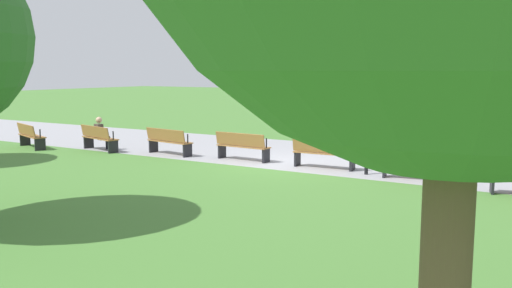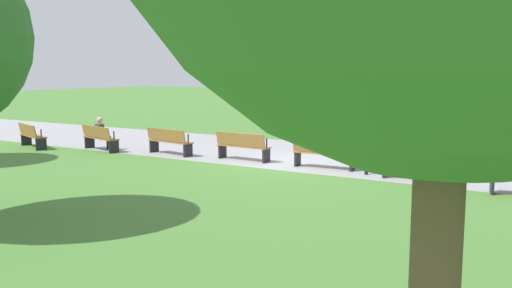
{
  "view_description": "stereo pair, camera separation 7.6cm",
  "coord_description": "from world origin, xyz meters",
  "px_view_note": "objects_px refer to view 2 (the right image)",
  "views": [
    {
      "loc": [
        7.62,
        -14.46,
        2.84
      ],
      "look_at": [
        -0.0,
        -1.6,
        0.8
      ],
      "focal_mm": 38.07,
      "sensor_mm": 36.0,
      "label": 1
    },
    {
      "loc": [
        7.69,
        -14.43,
        2.84
      ],
      "look_at": [
        -0.0,
        -1.6,
        0.8
      ],
      "focal_mm": 38.07,
      "sensor_mm": 36.0,
      "label": 2
    }
  ],
  "objects_px": {
    "bench_7": "(418,162)",
    "person_seated": "(102,132)",
    "bench_2": "(31,135)",
    "bench_3": "(99,137)",
    "bench_5": "(242,146)",
    "lamp_post": "(369,82)",
    "kiosk": "(477,103)",
    "bench_4": "(169,141)",
    "bench_6": "(324,152)"
  },
  "relations": [
    {
      "from": "bench_7",
      "to": "person_seated",
      "type": "height_order",
      "value": "person_seated"
    },
    {
      "from": "bench_2",
      "to": "bench_3",
      "type": "bearing_deg",
      "value": 36.41
    },
    {
      "from": "bench_5",
      "to": "lamp_post",
      "type": "bearing_deg",
      "value": -0.47
    },
    {
      "from": "bench_5",
      "to": "kiosk",
      "type": "distance_m",
      "value": 10.03
    },
    {
      "from": "bench_2",
      "to": "bench_3",
      "type": "xyz_separation_m",
      "value": [
        2.67,
        0.8,
        0.0
      ]
    },
    {
      "from": "bench_3",
      "to": "kiosk",
      "type": "height_order",
      "value": "kiosk"
    },
    {
      "from": "bench_7",
      "to": "person_seated",
      "type": "relative_size",
      "value": 1.56
    },
    {
      "from": "bench_4",
      "to": "person_seated",
      "type": "distance_m",
      "value": 2.77
    },
    {
      "from": "bench_4",
      "to": "lamp_post",
      "type": "relative_size",
      "value": 0.52
    },
    {
      "from": "bench_2",
      "to": "lamp_post",
      "type": "distance_m",
      "value": 12.58
    },
    {
      "from": "bench_2",
      "to": "lamp_post",
      "type": "height_order",
      "value": "lamp_post"
    },
    {
      "from": "bench_7",
      "to": "kiosk",
      "type": "height_order",
      "value": "kiosk"
    },
    {
      "from": "bench_2",
      "to": "bench_4",
      "type": "bearing_deg",
      "value": 33.62
    },
    {
      "from": "bench_4",
      "to": "person_seated",
      "type": "bearing_deg",
      "value": -163.5
    },
    {
      "from": "bench_3",
      "to": "lamp_post",
      "type": "xyz_separation_m",
      "value": [
        9.67,
        0.57,
        2.06
      ]
    },
    {
      "from": "bench_4",
      "to": "kiosk",
      "type": "bearing_deg",
      "value": 53.88
    },
    {
      "from": "bench_2",
      "to": "kiosk",
      "type": "distance_m",
      "value": 16.98
    },
    {
      "from": "bench_5",
      "to": "person_seated",
      "type": "height_order",
      "value": "person_seated"
    },
    {
      "from": "lamp_post",
      "to": "kiosk",
      "type": "xyz_separation_m",
      "value": [
        1.44,
        8.48,
        -0.95
      ]
    },
    {
      "from": "lamp_post",
      "to": "bench_7",
      "type": "bearing_deg",
      "value": -1.36
    },
    {
      "from": "bench_4",
      "to": "person_seated",
      "type": "xyz_separation_m",
      "value": [
        -2.74,
        -0.39,
        0.16
      ]
    },
    {
      "from": "bench_3",
      "to": "bench_4",
      "type": "height_order",
      "value": "same"
    },
    {
      "from": "bench_5",
      "to": "bench_6",
      "type": "distance_m",
      "value": 2.78
    },
    {
      "from": "bench_6",
      "to": "person_seated",
      "type": "distance_m",
      "value": 8.33
    },
    {
      "from": "bench_4",
      "to": "person_seated",
      "type": "height_order",
      "value": "person_seated"
    },
    {
      "from": "bench_2",
      "to": "bench_4",
      "type": "height_order",
      "value": "same"
    },
    {
      "from": "kiosk",
      "to": "bench_2",
      "type": "bearing_deg",
      "value": -147.43
    },
    {
      "from": "bench_6",
      "to": "lamp_post",
      "type": "bearing_deg",
      "value": -12.6
    },
    {
      "from": "bench_2",
      "to": "bench_7",
      "type": "xyz_separation_m",
      "value": [
        13.73,
        1.34,
        0.0
      ]
    },
    {
      "from": "bench_6",
      "to": "bench_7",
      "type": "relative_size",
      "value": 0.98
    },
    {
      "from": "bench_6",
      "to": "bench_2",
      "type": "bearing_deg",
      "value": -174.43
    },
    {
      "from": "bench_3",
      "to": "bench_6",
      "type": "bearing_deg",
      "value": 19.62
    },
    {
      "from": "bench_6",
      "to": "kiosk",
      "type": "height_order",
      "value": "kiosk"
    },
    {
      "from": "person_seated",
      "to": "kiosk",
      "type": "distance_m",
      "value": 14.28
    },
    {
      "from": "bench_5",
      "to": "bench_6",
      "type": "bearing_deg",
      "value": 2.81
    },
    {
      "from": "lamp_post",
      "to": "kiosk",
      "type": "height_order",
      "value": "lamp_post"
    },
    {
      "from": "bench_2",
      "to": "bench_6",
      "type": "height_order",
      "value": "same"
    },
    {
      "from": "bench_5",
      "to": "lamp_post",
      "type": "relative_size",
      "value": 0.51
    },
    {
      "from": "lamp_post",
      "to": "bench_2",
      "type": "bearing_deg",
      "value": -173.64
    },
    {
      "from": "bench_6",
      "to": "bench_7",
      "type": "distance_m",
      "value": 2.78
    },
    {
      "from": "bench_2",
      "to": "bench_6",
      "type": "distance_m",
      "value": 11.07
    },
    {
      "from": "lamp_post",
      "to": "bench_4",
      "type": "bearing_deg",
      "value": -179.73
    },
    {
      "from": "bench_2",
      "to": "kiosk",
      "type": "relative_size",
      "value": 0.51
    },
    {
      "from": "bench_3",
      "to": "lamp_post",
      "type": "relative_size",
      "value": 0.52
    },
    {
      "from": "bench_7",
      "to": "kiosk",
      "type": "xyz_separation_m",
      "value": [
        0.05,
        8.52,
        1.1
      ]
    },
    {
      "from": "bench_5",
      "to": "lamp_post",
      "type": "xyz_separation_m",
      "value": [
        4.16,
        -0.24,
        2.06
      ]
    },
    {
      "from": "bench_4",
      "to": "bench_3",
      "type": "bearing_deg",
      "value": -160.41
    },
    {
      "from": "bench_2",
      "to": "bench_5",
      "type": "relative_size",
      "value": 1.02
    },
    {
      "from": "bench_2",
      "to": "person_seated",
      "type": "relative_size",
      "value": 1.56
    },
    {
      "from": "bench_3",
      "to": "bench_2",
      "type": "bearing_deg",
      "value": -149.2
    }
  ]
}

